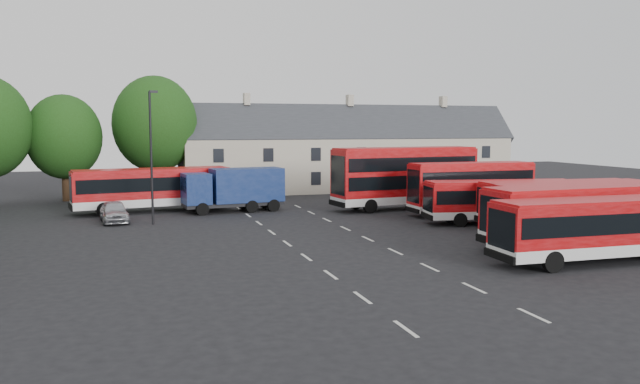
{
  "coord_description": "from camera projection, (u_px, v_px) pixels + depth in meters",
  "views": [
    {
      "loc": [
        -8.74,
        -32.41,
        6.72
      ],
      "look_at": [
        4.05,
        8.63,
        2.2
      ],
      "focal_mm": 35.0,
      "sensor_mm": 36.0,
      "label": 1
    }
  ],
  "objects": [
    {
      "name": "box_truck",
      "position": [
        235.0,
        188.0,
        49.24
      ],
      "size": [
        8.05,
        3.29,
        3.42
      ],
      "rotation": [
        0.0,
        0.0,
        0.11
      ],
      "color": "black",
      "rests_on": "ground"
    },
    {
      "name": "bus_row_b",
      "position": [
        588.0,
        210.0,
        34.54
      ],
      "size": [
        12.36,
        3.23,
        3.47
      ],
      "rotation": [
        0.0,
        0.0,
        0.03
      ],
      "color": "silver",
      "rests_on": "ground"
    },
    {
      "name": "bus_dd_south",
      "position": [
        471.0,
        185.0,
        47.45
      ],
      "size": [
        9.8,
        2.39,
        4.01
      ],
      "rotation": [
        0.0,
        0.0,
        0.01
      ],
      "color": "silver",
      "rests_on": "ground"
    },
    {
      "name": "terrace_houses",
      "position": [
        349.0,
        154.0,
        66.29
      ],
      "size": [
        35.7,
        7.13,
        10.06
      ],
      "color": "beige",
      "rests_on": "ground"
    },
    {
      "name": "bus_row_c",
      "position": [
        579.0,
        204.0,
        38.54
      ],
      "size": [
        11.77,
        3.96,
        3.26
      ],
      "rotation": [
        0.0,
        0.0,
        0.12
      ],
      "color": "silver",
      "rests_on": "ground"
    },
    {
      "name": "bus_dd_north",
      "position": [
        405.0,
        174.0,
        50.94
      ],
      "size": [
        12.51,
        4.2,
        5.03
      ],
      "rotation": [
        0.0,
        0.0,
        0.12
      ],
      "color": "silver",
      "rests_on": "ground"
    },
    {
      "name": "lane_markings",
      "position": [
        328.0,
        241.0,
        36.7
      ],
      "size": [
        5.15,
        33.8,
        0.01
      ],
      "color": "beige",
      "rests_on": "ground"
    },
    {
      "name": "ground",
      "position": [
        296.0,
        250.0,
        34.06
      ],
      "size": [
        140.0,
        140.0,
        0.0
      ],
      "primitive_type": "plane",
      "color": "black",
      "rests_on": "ground"
    },
    {
      "name": "bus_row_a",
      "position": [
        602.0,
        224.0,
        30.69
      ],
      "size": [
        11.35,
        2.85,
        3.19
      ],
      "rotation": [
        0.0,
        0.0,
        -0.02
      ],
      "color": "silver",
      "rests_on": "ground"
    },
    {
      "name": "bus_north",
      "position": [
        153.0,
        186.0,
        49.23
      ],
      "size": [
        12.4,
        4.56,
        3.43
      ],
      "rotation": [
        0.0,
        0.0,
        0.15
      ],
      "color": "silver",
      "rests_on": "ground"
    },
    {
      "name": "bus_row_e",
      "position": [
        501.0,
        198.0,
        43.28
      ],
      "size": [
        10.82,
        4.05,
        2.99
      ],
      "rotation": [
        0.0,
        0.0,
        -0.16
      ],
      "color": "silver",
      "rests_on": "ground"
    },
    {
      "name": "bus_row_d",
      "position": [
        559.0,
        199.0,
        41.76
      ],
      "size": [
        11.08,
        3.07,
        3.1
      ],
      "rotation": [
        0.0,
        0.0,
        -0.05
      ],
      "color": "silver",
      "rests_on": "ground"
    },
    {
      "name": "lamppost",
      "position": [
        151.0,
        154.0,
        42.41
      ],
      "size": [
        0.64,
        0.36,
        9.15
      ],
      "rotation": [
        0.0,
        0.0,
        0.26
      ],
      "color": "black",
      "rests_on": "ground"
    },
    {
      "name": "silver_car",
      "position": [
        114.0,
        211.0,
        43.91
      ],
      "size": [
        2.24,
        4.62,
        1.52
      ],
      "primitive_type": "imported",
      "rotation": [
        0.0,
        0.0,
        0.1
      ],
      "color": "#AEB0B6",
      "rests_on": "ground"
    }
  ]
}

